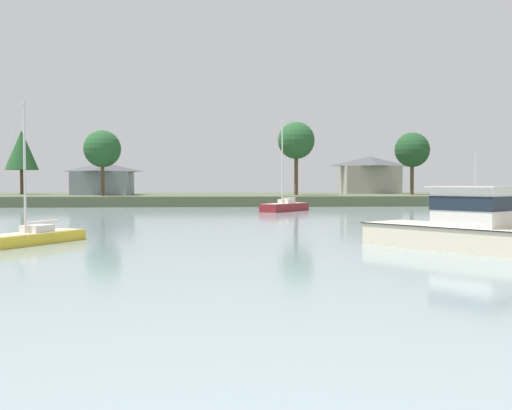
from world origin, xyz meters
The scene contains 10 objects.
far_shore_bank centered at (0.00, 97.35, 0.74)m, with size 190.83×40.06×1.48m, color #4C563D.
sailboat_maroon centered at (-1.21, 64.28, 0.25)m, with size 6.57×7.62×11.40m.
cruiser_cream centered at (3.10, 22.16, 0.71)m, with size 8.86×10.55×5.92m.
sailboat_yellow centered at (-19.49, 27.55, 0.18)m, with size 4.67×6.54×8.08m.
shore_tree_inland_c centered at (-26.26, 83.78, 8.47)m, with size 5.52×5.52×9.79m.
shore_tree_left centered at (-42.83, 98.91, 9.10)m, with size 5.59×5.59×11.09m.
shore_tree_inland_a centered at (23.22, 90.12, 8.88)m, with size 5.75×5.75×10.33m.
shore_tree_far_left centered at (3.38, 87.19, 10.09)m, with size 5.86×5.86×11.60m.
cottage_behind_trees centered at (-28.11, 94.24, 4.25)m, with size 9.62×10.59×5.37m.
cottage_eastern centered at (19.47, 102.77, 5.04)m, with size 11.11×7.64×6.91m.
Camera 1 is at (-9.66, -4.91, 3.24)m, focal length 41.00 mm.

